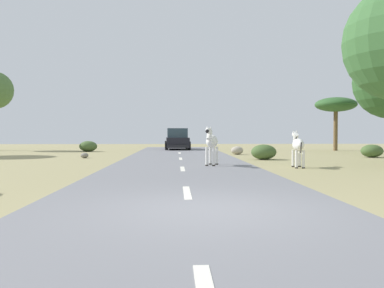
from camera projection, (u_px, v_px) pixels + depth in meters
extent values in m
plane|color=#998E60|center=(208.00, 212.00, 7.06)|extent=(90.00, 90.00, 0.00)
cube|color=slate|center=(190.00, 211.00, 7.04)|extent=(6.00, 64.00, 0.05)
cube|color=silver|center=(187.00, 192.00, 9.04)|extent=(0.16, 2.00, 0.01)
cube|color=silver|center=(183.00, 169.00, 15.03)|extent=(0.16, 2.00, 0.01)
cube|color=silver|center=(181.00, 159.00, 21.03)|extent=(0.16, 2.00, 0.01)
cube|color=silver|center=(180.00, 153.00, 27.02)|extent=(0.16, 2.00, 0.01)
cube|color=silver|center=(179.00, 149.00, 33.01)|extent=(0.16, 2.00, 0.01)
ellipsoid|color=silver|center=(212.00, 141.00, 16.70)|extent=(0.74, 1.20, 0.53)
cylinder|color=silver|center=(207.00, 157.00, 16.39)|extent=(0.14, 0.14, 0.77)
cylinder|color=#28231E|center=(207.00, 165.00, 16.40)|extent=(0.16, 0.16, 0.05)
cylinder|color=silver|center=(214.00, 157.00, 16.32)|extent=(0.14, 0.14, 0.77)
cylinder|color=#28231E|center=(214.00, 165.00, 16.33)|extent=(0.16, 0.16, 0.05)
cylinder|color=silver|center=(210.00, 156.00, 17.11)|extent=(0.14, 0.14, 0.77)
cylinder|color=#28231E|center=(210.00, 164.00, 17.12)|extent=(0.16, 0.16, 0.05)
cylinder|color=silver|center=(217.00, 156.00, 17.04)|extent=(0.14, 0.14, 0.77)
cylinder|color=#28231E|center=(217.00, 164.00, 17.05)|extent=(0.16, 0.16, 0.05)
cylinder|color=silver|center=(209.00, 135.00, 16.17)|extent=(0.31, 0.44, 0.45)
cube|color=black|center=(209.00, 133.00, 16.17)|extent=(0.14, 0.37, 0.31)
ellipsoid|color=silver|center=(208.00, 131.00, 15.91)|extent=(0.33, 0.53, 0.25)
ellipsoid|color=black|center=(207.00, 131.00, 15.72)|extent=(0.18, 0.20, 0.15)
cone|color=silver|center=(207.00, 128.00, 16.04)|extent=(0.11, 0.11, 0.14)
cone|color=silver|center=(211.00, 128.00, 16.01)|extent=(0.11, 0.11, 0.14)
cylinder|color=black|center=(214.00, 144.00, 17.25)|extent=(0.08, 0.16, 0.45)
ellipsoid|color=silver|center=(298.00, 145.00, 16.13)|extent=(0.51, 1.08, 0.49)
cylinder|color=silver|center=(300.00, 158.00, 16.48)|extent=(0.11, 0.11, 0.71)
cylinder|color=#28231E|center=(300.00, 166.00, 16.49)|extent=(0.13, 0.13, 0.05)
cylinder|color=silver|center=(293.00, 158.00, 16.49)|extent=(0.11, 0.11, 0.71)
cylinder|color=#28231E|center=(293.00, 166.00, 16.50)|extent=(0.13, 0.13, 0.05)
cylinder|color=silver|center=(303.00, 159.00, 15.79)|extent=(0.11, 0.11, 0.71)
cylinder|color=#28231E|center=(303.00, 168.00, 15.80)|extent=(0.13, 0.13, 0.05)
cylinder|color=silver|center=(297.00, 159.00, 15.81)|extent=(0.11, 0.11, 0.71)
cylinder|color=#28231E|center=(296.00, 168.00, 15.82)|extent=(0.13, 0.13, 0.05)
cylinder|color=silver|center=(296.00, 138.00, 16.62)|extent=(0.22, 0.39, 0.42)
cube|color=black|center=(296.00, 136.00, 16.62)|extent=(0.07, 0.35, 0.29)
ellipsoid|color=silver|center=(294.00, 134.00, 16.86)|extent=(0.23, 0.47, 0.23)
ellipsoid|color=black|center=(294.00, 135.00, 17.05)|extent=(0.15, 0.17, 0.14)
cone|color=silver|center=(297.00, 132.00, 16.74)|extent=(0.09, 0.09, 0.13)
cone|color=silver|center=(293.00, 132.00, 16.75)|extent=(0.09, 0.09, 0.13)
cylinder|color=black|center=(301.00, 147.00, 15.61)|extent=(0.05, 0.15, 0.42)
cube|color=black|center=(177.00, 142.00, 33.35)|extent=(1.94, 4.26, 0.80)
cube|color=#334751|center=(177.00, 133.00, 33.53)|extent=(1.72, 2.26, 0.76)
cube|color=black|center=(178.00, 146.00, 31.20)|extent=(1.71, 0.22, 0.24)
cylinder|color=black|center=(167.00, 146.00, 31.94)|extent=(0.24, 0.69, 0.68)
cylinder|color=black|center=(189.00, 146.00, 32.08)|extent=(0.24, 0.69, 0.68)
cylinder|color=black|center=(166.00, 145.00, 34.63)|extent=(0.24, 0.69, 0.68)
cylinder|color=black|center=(187.00, 145.00, 34.77)|extent=(0.24, 0.69, 0.68)
cylinder|color=brown|center=(336.00, 131.00, 31.96)|extent=(0.32, 0.32, 3.09)
ellipsoid|color=#2D5628|center=(336.00, 105.00, 31.91)|extent=(3.24, 3.24, 1.13)
ellipsoid|color=#425B2D|center=(372.00, 151.00, 23.00)|extent=(1.23, 1.11, 0.74)
ellipsoid|color=#425B2D|center=(88.00, 146.00, 30.31)|extent=(1.33, 1.20, 0.80)
ellipsoid|color=#425B2D|center=(264.00, 152.00, 21.12)|extent=(1.32, 1.19, 0.79)
ellipsoid|color=#A89E8C|center=(237.00, 150.00, 26.13)|extent=(0.79, 0.64, 0.53)
ellipsoid|color=gray|center=(85.00, 155.00, 22.42)|extent=(0.44, 0.43, 0.29)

